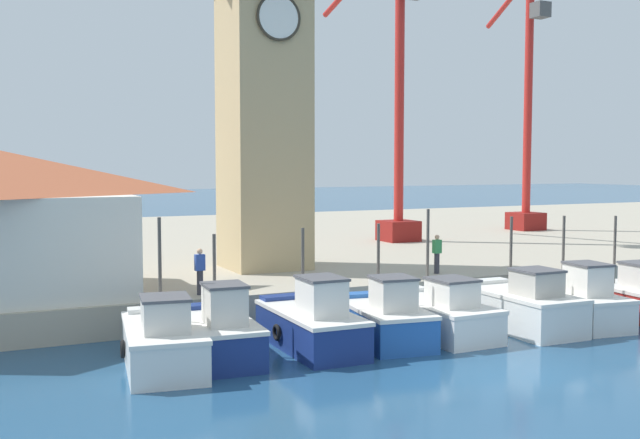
# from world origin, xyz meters

# --- Properties ---
(ground_plane) EXTENTS (300.00, 300.00, 0.00)m
(ground_plane) POSITION_xyz_m (0.00, 0.00, 0.00)
(ground_plane) COLOR navy
(quay_wharf) EXTENTS (120.00, 40.00, 1.12)m
(quay_wharf) POSITION_xyz_m (0.00, 28.87, 0.56)
(quay_wharf) COLOR #A89E89
(quay_wharf) RESTS_ON ground
(fishing_boat_far_left) EXTENTS (2.70, 4.85, 4.16)m
(fishing_boat_far_left) POSITION_xyz_m (-8.29, 4.99, 0.75)
(fishing_boat_far_left) COLOR silver
(fishing_boat_far_left) RESTS_ON ground
(fishing_boat_left_outer) EXTENTS (2.15, 4.33, 3.60)m
(fishing_boat_left_outer) POSITION_xyz_m (-6.60, 5.19, 0.78)
(fishing_boat_left_outer) COLOR navy
(fishing_boat_left_outer) RESTS_ON ground
(fishing_boat_left_inner) EXTENTS (2.10, 4.87, 3.67)m
(fishing_boat_left_inner) POSITION_xyz_m (-3.67, 5.17, 0.78)
(fishing_boat_left_inner) COLOR navy
(fishing_boat_left_inner) RESTS_ON ground
(fishing_boat_mid_left) EXTENTS (2.54, 4.40, 3.74)m
(fishing_boat_mid_left) POSITION_xyz_m (-1.21, 4.95, 0.75)
(fishing_boat_mid_left) COLOR #2356A8
(fishing_boat_mid_left) RESTS_ON ground
(fishing_boat_center) EXTENTS (2.23, 4.76, 4.15)m
(fishing_boat_center) POSITION_xyz_m (0.90, 5.06, 0.70)
(fishing_boat_center) COLOR silver
(fishing_boat_center) RESTS_ON ground
(fishing_boat_mid_right) EXTENTS (2.31, 4.63, 3.84)m
(fishing_boat_mid_right) POSITION_xyz_m (3.95, 4.53, 0.79)
(fishing_boat_mid_right) COLOR silver
(fishing_boat_mid_right) RESTS_ON ground
(fishing_boat_right_inner) EXTENTS (2.45, 4.88, 3.80)m
(fishing_boat_right_inner) POSITION_xyz_m (6.27, 4.50, 0.76)
(fishing_boat_right_inner) COLOR silver
(fishing_boat_right_inner) RESTS_ON ground
(fishing_boat_right_outer) EXTENTS (2.16, 5.14, 3.70)m
(fishing_boat_right_outer) POSITION_xyz_m (9.00, 4.61, 0.72)
(fishing_boat_right_outer) COLOR #AD2823
(fishing_boat_right_outer) RESTS_ON ground
(clock_tower) EXTENTS (3.82, 3.82, 16.69)m
(clock_tower) POSITION_xyz_m (-1.33, 15.14, 9.04)
(clock_tower) COLOR tan
(clock_tower) RESTS_ON quay_wharf
(port_crane_near) EXTENTS (2.15, 7.56, 17.51)m
(port_crane_near) POSITION_xyz_m (21.87, 25.15, 7.74)
(port_crane_near) COLOR maroon
(port_crane_near) RESTS_ON quay_wharf
(port_crane_far) EXTENTS (2.06, 10.03, 18.05)m
(port_crane_far) POSITION_xyz_m (9.93, 22.69, 7.88)
(port_crane_far) COLOR maroon
(port_crane_far) RESTS_ON quay_wharf
(dock_worker_near_tower) EXTENTS (0.34, 0.22, 1.62)m
(dock_worker_near_tower) POSITION_xyz_m (4.48, 10.39, 1.96)
(dock_worker_near_tower) COLOR #33333D
(dock_worker_near_tower) RESTS_ON quay_wharf
(dock_worker_along_quay) EXTENTS (0.34, 0.22, 1.62)m
(dock_worker_along_quay) POSITION_xyz_m (-5.84, 9.72, 1.96)
(dock_worker_along_quay) COLOR #33333D
(dock_worker_along_quay) RESTS_ON quay_wharf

